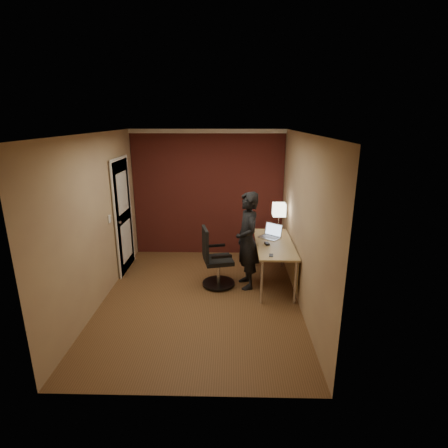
{
  "coord_description": "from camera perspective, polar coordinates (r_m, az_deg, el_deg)",
  "views": [
    {
      "loc": [
        0.48,
        -4.86,
        2.71
      ],
      "look_at": [
        0.35,
        0.55,
        1.05
      ],
      "focal_mm": 28.0,
      "sensor_mm": 36.0,
      "label": 1
    }
  ],
  "objects": [
    {
      "name": "desk",
      "position": [
        5.87,
        8.87,
        -4.2
      ],
      "size": [
        0.6,
        1.5,
        0.73
      ],
      "color": "tan",
      "rests_on": "ground"
    },
    {
      "name": "phone",
      "position": [
        5.28,
        7.71,
        -5.08
      ],
      "size": [
        0.07,
        0.12,
        0.01
      ],
      "primitive_type": "cube",
      "rotation": [
        0.0,
        0.0,
        -0.12
      ],
      "color": "black",
      "rests_on": "desk"
    },
    {
      "name": "room",
      "position": [
        6.59,
        -5.24,
        5.21
      ],
      "size": [
        4.0,
        4.0,
        4.0
      ],
      "color": "brown",
      "rests_on": "ground"
    },
    {
      "name": "office_chair",
      "position": [
        5.77,
        -1.54,
        -6.1
      ],
      "size": [
        0.55,
        0.61,
        1.0
      ],
      "color": "black",
      "rests_on": "ground"
    },
    {
      "name": "person",
      "position": [
        5.65,
        3.83,
        -2.73
      ],
      "size": [
        0.51,
        0.66,
        1.6
      ],
      "primitive_type": "imported",
      "rotation": [
        0.0,
        0.0,
        -1.34
      ],
      "color": "black",
      "rests_on": "ground"
    },
    {
      "name": "laptop",
      "position": [
        6.06,
        7.74,
        -1.56
      ],
      "size": [
        0.42,
        0.41,
        0.23
      ],
      "color": "silver",
      "rests_on": "desk"
    },
    {
      "name": "mouse",
      "position": [
        5.7,
        7.02,
        -3.23
      ],
      "size": [
        0.09,
        0.11,
        0.03
      ],
      "primitive_type": "cube",
      "rotation": [
        0.0,
        0.0,
        0.3
      ],
      "color": "black",
      "rests_on": "desk"
    },
    {
      "name": "desk_lamp",
      "position": [
        6.22,
        8.98,
        2.27
      ],
      "size": [
        0.22,
        0.22,
        0.54
      ],
      "color": "silver",
      "rests_on": "desk"
    }
  ]
}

